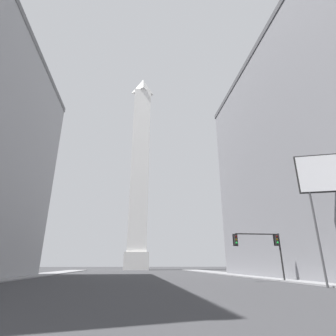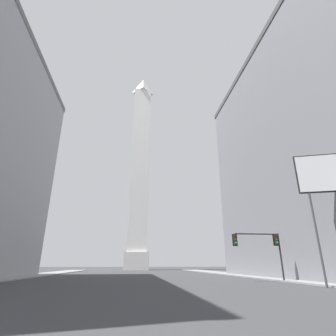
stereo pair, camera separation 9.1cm
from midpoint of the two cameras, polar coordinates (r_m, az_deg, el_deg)
sidewalk_right at (r=39.62m, az=22.47°, el=-21.29°), size 5.00×108.26×0.15m
obelisk at (r=98.86m, az=-6.18°, el=0.48°), size 8.11×8.11×75.78m
traffic_light_mid_right at (r=32.56m, az=20.02°, el=-15.30°), size 5.63×0.51×5.12m
billboard_sign at (r=27.87m, az=31.18°, el=-1.79°), size 4.74×1.84×11.48m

